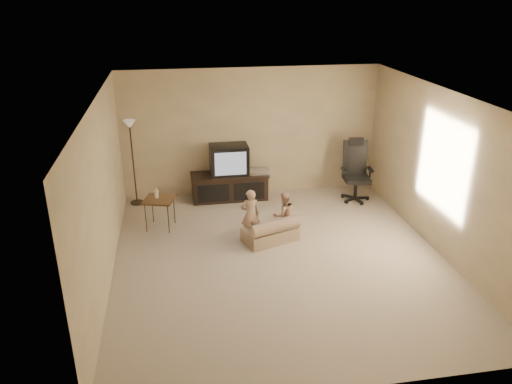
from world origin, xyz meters
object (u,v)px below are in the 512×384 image
(child_sofa, at_px, (272,232))
(toddler_right, at_px, (284,215))
(floor_lamp, at_px, (131,144))
(toddler_left, at_px, (250,214))
(office_chair, at_px, (355,178))
(tv_stand, at_px, (230,177))
(side_table, at_px, (159,199))

(child_sofa, distance_m, toddler_right, 0.36)
(floor_lamp, relative_size, toddler_left, 1.89)
(office_chair, height_order, toddler_left, office_chair)
(tv_stand, relative_size, side_table, 2.08)
(toddler_left, bearing_deg, tv_stand, -86.95)
(tv_stand, relative_size, toddler_left, 1.76)
(office_chair, bearing_deg, tv_stand, 176.00)
(child_sofa, bearing_deg, tv_stand, 83.78)
(side_table, height_order, toddler_right, toddler_right)
(tv_stand, relative_size, office_chair, 1.27)
(side_table, xyz_separation_m, toddler_left, (1.47, -0.66, -0.09))
(tv_stand, bearing_deg, toddler_left, -85.83)
(tv_stand, bearing_deg, child_sofa, -76.84)
(side_table, xyz_separation_m, floor_lamp, (-0.46, 1.13, 0.67))
(office_chair, xyz_separation_m, floor_lamp, (-4.21, 0.50, 0.76))
(floor_lamp, bearing_deg, child_sofa, -41.20)
(office_chair, distance_m, floor_lamp, 4.30)
(tv_stand, distance_m, side_table, 1.72)
(tv_stand, bearing_deg, floor_lamp, 178.10)
(toddler_right, bearing_deg, office_chair, -155.31)
(floor_lamp, bearing_deg, tv_stand, -1.85)
(tv_stand, height_order, side_table, tv_stand)
(tv_stand, bearing_deg, toddler_right, -69.08)
(side_table, distance_m, toddler_right, 2.14)
(floor_lamp, relative_size, toddler_right, 2.04)
(office_chair, bearing_deg, floor_lamp, 179.64)
(office_chair, bearing_deg, child_sofa, -136.51)
(side_table, distance_m, floor_lamp, 1.39)
(child_sofa, xyz_separation_m, toddler_left, (-0.32, 0.18, 0.26))
(tv_stand, height_order, toddler_right, tv_stand)
(office_chair, relative_size, side_table, 1.64)
(side_table, bearing_deg, toddler_right, -19.06)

